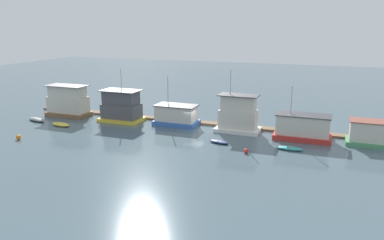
% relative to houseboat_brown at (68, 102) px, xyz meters
% --- Properties ---
extents(ground_plane, '(200.00, 200.00, 0.00)m').
position_rel_houseboat_brown_xyz_m(ground_plane, '(22.39, 0.48, -2.37)').
color(ground_plane, '#475B66').
extents(dock_walkway, '(59.60, 1.64, 0.30)m').
position_rel_houseboat_brown_xyz_m(dock_walkway, '(22.39, 3.07, -2.22)').
color(dock_walkway, brown).
rests_on(dock_walkway, ground_plane).
extents(houseboat_brown, '(7.15, 3.54, 5.17)m').
position_rel_houseboat_brown_xyz_m(houseboat_brown, '(0.00, 0.00, 0.00)').
color(houseboat_brown, brown).
rests_on(houseboat_brown, ground_plane).
extents(houseboat_yellow, '(6.68, 4.13, 8.39)m').
position_rel_houseboat_brown_xyz_m(houseboat_yellow, '(10.16, 0.17, -0.11)').
color(houseboat_yellow, gold).
rests_on(houseboat_yellow, ground_plane).
extents(houseboat_blue, '(6.61, 3.73, 7.36)m').
position_rel_houseboat_brown_xyz_m(houseboat_blue, '(19.23, 1.06, -0.89)').
color(houseboat_blue, '#3866B7').
rests_on(houseboat_blue, ground_plane).
extents(houseboat_white, '(6.29, 3.62, 8.76)m').
position_rel_houseboat_brown_xyz_m(houseboat_white, '(28.92, 0.76, -0.01)').
color(houseboat_white, white).
rests_on(houseboat_white, ground_plane).
extents(houseboat_red, '(7.41, 3.65, 7.12)m').
position_rel_houseboat_brown_xyz_m(houseboat_red, '(37.90, 0.12, -0.74)').
color(houseboat_red, red).
rests_on(houseboat_red, ground_plane).
extents(houseboat_green, '(5.27, 3.58, 3.14)m').
position_rel_houseboat_brown_xyz_m(houseboat_green, '(45.92, 0.77, -0.89)').
color(houseboat_green, '#4C9360').
rests_on(houseboat_green, ground_plane).
extents(dinghy_grey, '(4.00, 2.22, 0.49)m').
position_rel_houseboat_brown_xyz_m(dinghy_grey, '(-2.47, -4.76, -2.12)').
color(dinghy_grey, gray).
rests_on(dinghy_grey, ground_plane).
extents(dinghy_yellow, '(3.66, 2.11, 0.42)m').
position_rel_houseboat_brown_xyz_m(dinghy_yellow, '(3.07, -5.74, -2.16)').
color(dinghy_yellow, yellow).
rests_on(dinghy_yellow, ground_plane).
extents(dinghy_navy, '(2.93, 1.68, 0.37)m').
position_rel_houseboat_brown_xyz_m(dinghy_navy, '(28.06, -5.48, -2.18)').
color(dinghy_navy, navy).
rests_on(dinghy_navy, ground_plane).
extents(dinghy_teal, '(3.18, 1.22, 0.40)m').
position_rel_houseboat_brown_xyz_m(dinghy_teal, '(36.89, -4.96, -2.17)').
color(dinghy_teal, teal).
rests_on(dinghy_teal, ground_plane).
extents(mooring_post_far_left, '(0.30, 0.30, 2.14)m').
position_rel_houseboat_brown_xyz_m(mooring_post_far_left, '(8.11, 1.99, -1.29)').
color(mooring_post_far_left, brown).
rests_on(mooring_post_far_left, ground_plane).
extents(buoy_orange, '(0.64, 0.64, 0.64)m').
position_rel_houseboat_brown_xyz_m(buoy_orange, '(2.56, -13.49, -2.04)').
color(buoy_orange, orange).
rests_on(buoy_orange, ground_plane).
extents(buoy_red, '(0.58, 0.58, 0.58)m').
position_rel_houseboat_brown_xyz_m(buoy_red, '(32.17, -8.08, -2.08)').
color(buoy_red, red).
rests_on(buoy_red, ground_plane).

